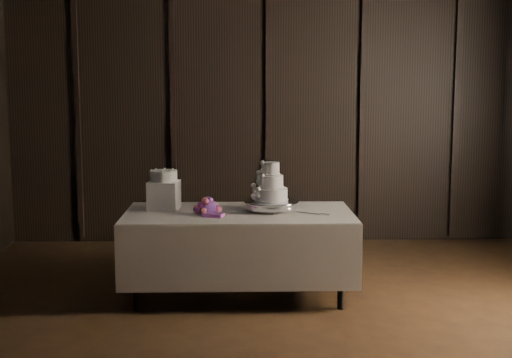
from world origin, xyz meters
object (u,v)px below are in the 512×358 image
(cake_stand, at_px, (271,206))
(wedding_cake, at_px, (268,186))
(bouquet, at_px, (208,207))
(display_table, at_px, (239,250))
(box_pedestal, at_px, (164,195))
(small_cake, at_px, (164,176))

(cake_stand, distance_m, wedding_cake, 0.18)
(cake_stand, xyz_separation_m, bouquet, (-0.55, -0.13, 0.02))
(display_table, relative_size, wedding_cake, 5.82)
(display_table, xyz_separation_m, box_pedestal, (-0.67, 0.16, 0.47))
(wedding_cake, bearing_deg, cake_stand, 11.52)
(wedding_cake, relative_size, small_cake, 1.42)
(box_pedestal, bearing_deg, cake_stand, -7.45)
(box_pedestal, bearing_deg, small_cake, 0.00)
(display_table, bearing_deg, cake_stand, 7.36)
(bouquet, bearing_deg, cake_stand, 13.68)
(display_table, xyz_separation_m, wedding_cake, (0.26, 0.02, 0.57))
(display_table, xyz_separation_m, cake_stand, (0.28, 0.04, 0.39))
(display_table, bearing_deg, wedding_cake, 4.93)
(wedding_cake, xyz_separation_m, small_cake, (-0.92, 0.14, 0.07))
(box_pedestal, bearing_deg, wedding_cake, -8.51)
(cake_stand, height_order, bouquet, bouquet)
(cake_stand, xyz_separation_m, wedding_cake, (-0.03, -0.01, 0.18))
(cake_stand, xyz_separation_m, small_cake, (-0.95, 0.12, 0.25))
(cake_stand, relative_size, box_pedestal, 1.86)
(bouquet, bearing_deg, display_table, 20.16)
(wedding_cake, distance_m, bouquet, 0.56)
(cake_stand, bearing_deg, display_table, -172.74)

